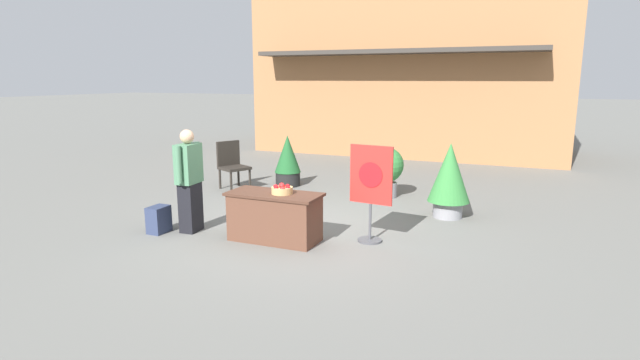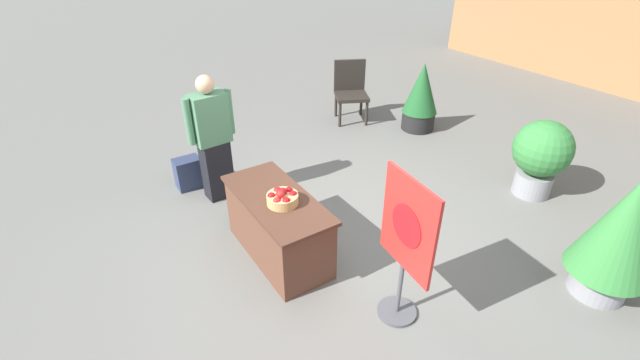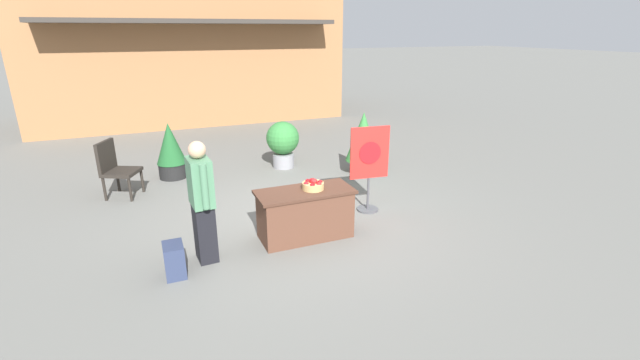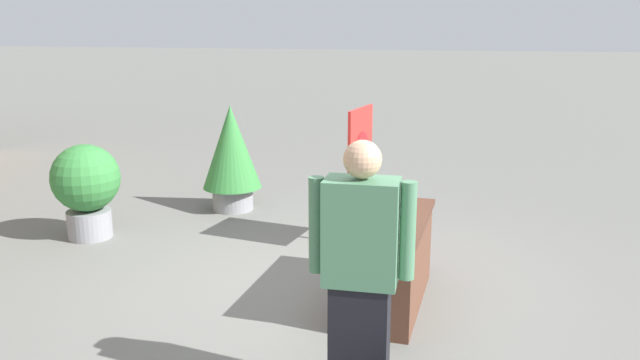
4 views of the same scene
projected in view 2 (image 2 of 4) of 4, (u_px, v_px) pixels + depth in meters
ground_plane at (337, 240)px, 4.85m from camera, size 120.00×120.00×0.00m
display_table at (278, 226)px, 4.47m from camera, size 1.39×0.63×0.73m
apple_basket at (282, 198)px, 4.15m from camera, size 0.31×0.31×0.16m
person_visitor at (213, 139)px, 5.21m from camera, size 0.29×0.61×1.61m
backpack at (189, 173)px, 5.71m from camera, size 0.24×0.34×0.42m
poster_board at (406, 244)px, 3.53m from camera, size 0.66×0.36×1.44m
patio_chair at (351, 88)px, 7.53m from camera, size 0.74×0.74×1.03m
potted_plant_far_left at (421, 97)px, 7.13m from camera, size 0.59×0.59×1.14m
potted_plant_near_right at (541, 154)px, 5.38m from camera, size 0.72×0.72×1.02m
potted_plant_far_right at (621, 233)px, 3.81m from camera, size 0.72×0.72×1.30m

